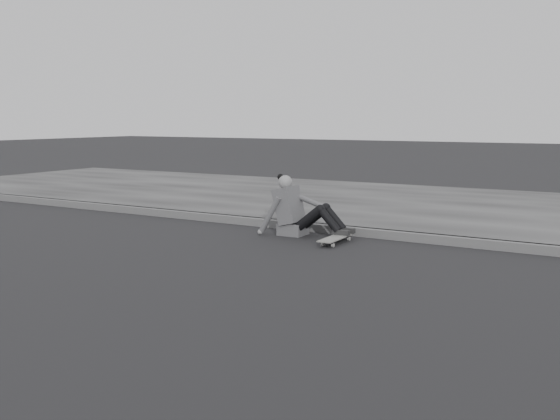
# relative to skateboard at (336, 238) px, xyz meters

# --- Properties ---
(ground) EXTENTS (80.00, 80.00, 0.00)m
(ground) POSITION_rel_skateboard_xyz_m (0.43, -1.93, -0.07)
(ground) COLOR black
(ground) RESTS_ON ground
(curb) EXTENTS (24.00, 0.16, 0.12)m
(curb) POSITION_rel_skateboard_xyz_m (0.43, 0.65, -0.01)
(curb) COLOR #535353
(curb) RESTS_ON ground
(sidewalk) EXTENTS (24.00, 6.00, 0.12)m
(sidewalk) POSITION_rel_skateboard_xyz_m (0.43, 3.67, -0.01)
(sidewalk) COLOR #3C3C3C
(sidewalk) RESTS_ON ground
(skateboard) EXTENTS (0.20, 0.78, 0.09)m
(skateboard) POSITION_rel_skateboard_xyz_m (0.00, 0.00, 0.00)
(skateboard) COLOR #979792
(skateboard) RESTS_ON ground
(seated_woman) EXTENTS (1.38, 0.46, 0.88)m
(seated_woman) POSITION_rel_skateboard_xyz_m (-0.73, 0.25, 0.29)
(seated_woman) COLOR #4D4D50
(seated_woman) RESTS_ON ground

